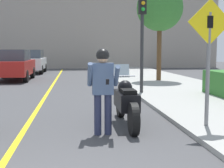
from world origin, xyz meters
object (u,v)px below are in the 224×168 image
street_tree (160,8)px  motorcycle (126,102)px  crossing_sign (209,50)px  person_biker (103,83)px  traffic_light (142,23)px  parked_car_red (13,65)px  parked_car_white (31,61)px

street_tree → motorcycle: bearing=-109.6°
crossing_sign → person_biker: bearing=-178.1°
traffic_light → motorcycle: bearing=-106.4°
motorcycle → parked_car_red: (-4.42, 10.90, 0.35)m
motorcycle → traffic_light: bearing=73.6°
crossing_sign → motorcycle: bearing=156.7°
traffic_light → parked_car_red: bearing=131.7°
motorcycle → parked_car_red: parked_car_red is taller
motorcycle → crossing_sign: bearing=-23.3°
crossing_sign → traffic_light: 5.23m
crossing_sign → street_tree: size_ratio=0.52×
parked_car_red → motorcycle: bearing=-67.9°
traffic_light → parked_car_white: traffic_light is taller
traffic_light → person_biker: bearing=-110.0°
motorcycle → parked_car_white: size_ratio=0.56×
parked_car_red → person_biker: bearing=-71.7°
crossing_sign → parked_car_white: bearing=108.6°
street_tree → parked_car_red: size_ratio=1.16×
crossing_sign → parked_car_white: 18.09m
motorcycle → person_biker: 1.06m
motorcycle → parked_car_white: 16.99m
person_biker → parked_car_red: bearing=108.3°
parked_car_red → traffic_light: bearing=-48.3°
person_biker → parked_car_red: parked_car_red is taller
person_biker → street_tree: size_ratio=0.34×
person_biker → traffic_light: traffic_light is taller
traffic_light → parked_car_red: size_ratio=0.85×
person_biker → parked_car_white: 17.58m
person_biker → crossing_sign: (2.13, 0.07, 0.62)m
crossing_sign → parked_car_white: size_ratio=0.60×
street_tree → parked_car_white: 10.88m
crossing_sign → parked_car_red: crossing_sign is taller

